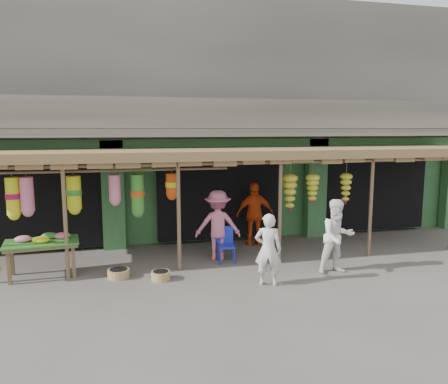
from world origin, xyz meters
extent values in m
plane|color=#514C47|center=(0.00, 0.00, 0.00)|extent=(80.00, 80.00, 0.00)
cube|color=gray|center=(0.00, 5.00, 5.00)|extent=(16.00, 6.00, 4.00)
cube|color=#2D6033|center=(0.00, 5.15, 1.50)|extent=(16.00, 5.70, 3.00)
cube|color=gray|center=(0.00, 1.65, 3.20)|extent=(16.00, 0.90, 0.22)
cube|color=gray|center=(0.00, 1.25, 3.70)|extent=(16.00, 0.10, 0.80)
cube|color=#2D6033|center=(0.00, 2.05, 2.85)|extent=(16.00, 0.35, 0.35)
cube|color=yellow|center=(-5.00, 1.97, 2.75)|extent=(1.70, 0.06, 0.55)
cube|color=#B21414|center=(-5.00, 1.93, 2.75)|extent=(1.30, 0.02, 0.30)
cube|color=black|center=(-5.00, 3.00, 1.35)|extent=(3.60, 2.00, 2.50)
cube|color=black|center=(0.00, 3.00, 1.35)|extent=(3.60, 2.00, 2.50)
cube|color=black|center=(5.00, 3.00, 1.35)|extent=(3.60, 2.00, 2.50)
cube|color=#2D6033|center=(-3.00, 2.05, 1.50)|extent=(0.60, 0.35, 3.00)
cube|color=#2D6033|center=(3.00, 2.05, 1.50)|extent=(0.60, 0.35, 3.00)
cylinder|color=brown|center=(-4.00, -0.20, 1.30)|extent=(0.09, 0.09, 2.60)
cylinder|color=brown|center=(-1.50, -0.20, 1.30)|extent=(0.09, 0.09, 2.60)
cylinder|color=brown|center=(1.00, -0.20, 1.30)|extent=(0.09, 0.09, 2.60)
cylinder|color=brown|center=(3.50, -0.20, 1.30)|extent=(0.09, 0.09, 2.60)
cylinder|color=brown|center=(-0.25, -0.20, 2.50)|extent=(12.90, 0.08, 0.08)
cylinder|color=brown|center=(-3.00, 0.20, 2.35)|extent=(5.50, 0.06, 0.06)
cube|color=brown|center=(0.00, 0.90, 2.68)|extent=(14.00, 2.70, 0.22)
cube|color=brown|center=(-5.17, -0.33, 0.35)|extent=(0.08, 0.08, 0.70)
cube|color=brown|center=(-3.87, -0.19, 0.35)|extent=(0.08, 0.08, 0.70)
cube|color=brown|center=(-5.25, 0.31, 0.35)|extent=(0.08, 0.08, 0.70)
cube|color=brown|center=(-3.95, 0.46, 0.35)|extent=(0.08, 0.08, 0.70)
cube|color=brown|center=(-4.56, 0.06, 0.74)|extent=(1.61, 1.04, 0.07)
cube|color=#26661E|center=(-4.56, 0.06, 0.80)|extent=(1.67, 1.10, 0.03)
ellipsoid|color=pink|center=(-4.95, 0.13, 0.87)|extent=(0.37, 0.30, 0.15)
ellipsoid|color=yellow|center=(-4.55, -0.04, 0.87)|extent=(0.37, 0.30, 0.15)
ellipsoid|color=pink|center=(-4.14, 0.24, 0.87)|extent=(0.37, 0.30, 0.15)
ellipsoid|color=#3D8D2F|center=(-4.42, 0.30, 0.87)|extent=(0.37, 0.30, 0.15)
cylinder|color=#1927A3|center=(-0.48, -0.07, 0.20)|extent=(0.04, 0.04, 0.40)
cylinder|color=#1927A3|center=(-0.13, -0.10, 0.20)|extent=(0.04, 0.04, 0.40)
cylinder|color=#1927A3|center=(-0.45, 0.28, 0.20)|extent=(0.04, 0.04, 0.40)
cylinder|color=#1927A3|center=(-0.10, 0.26, 0.20)|extent=(0.04, 0.04, 0.40)
cube|color=#1927A3|center=(-0.29, 0.09, 0.42)|extent=(0.45, 0.45, 0.05)
cube|color=#1927A3|center=(-0.27, 0.29, 0.65)|extent=(0.42, 0.07, 0.44)
cylinder|color=olive|center=(-2.90, -0.43, 0.09)|extent=(0.62, 0.62, 0.19)
cylinder|color=#9F744A|center=(-2.00, -0.80, 0.10)|extent=(0.48, 0.48, 0.19)
imported|color=silver|center=(0.20, -1.64, 0.78)|extent=(0.66, 0.55, 1.56)
imported|color=white|center=(2.00, -1.26, 0.86)|extent=(0.85, 0.67, 1.72)
imported|color=#DD4614|center=(0.89, 1.47, 0.91)|extent=(1.09, 0.50, 1.81)
imported|color=#BE657F|center=(-0.43, 0.41, 0.89)|extent=(1.25, 0.86, 1.77)
camera|label=1|loc=(-2.80, -10.12, 3.34)|focal=35.00mm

